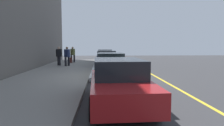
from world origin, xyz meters
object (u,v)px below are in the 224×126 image
object	(u,v)px
pedestrian_navy_coat	(67,56)
parked_car_charcoal	(107,59)
parked_car_green	(111,65)
rolling_suitcase	(71,60)
parked_car_navy	(105,56)
pedestrian_olive_coat	(73,54)
pedestrian_black_coat	(59,55)
parked_car_red	(119,82)

from	to	relation	value
pedestrian_navy_coat	parked_car_charcoal	bearing A→B (deg)	88.91
parked_car_green	rolling_suitcase	world-z (taller)	parked_car_green
parked_car_navy	parked_car_charcoal	xyz separation A→B (m)	(5.82, 0.02, -0.00)
parked_car_charcoal	parked_car_green	bearing A→B (deg)	0.93
parked_car_navy	pedestrian_olive_coat	bearing A→B (deg)	-62.59
pedestrian_black_coat	parked_car_green	bearing A→B (deg)	35.57
parked_car_green	parked_car_red	world-z (taller)	same
pedestrian_black_coat	pedestrian_olive_coat	bearing A→B (deg)	165.69
pedestrian_black_coat	rolling_suitcase	world-z (taller)	pedestrian_black_coat
parked_car_green	rolling_suitcase	xyz separation A→B (m)	(-9.13, -3.82, -0.33)
pedestrian_navy_coat	pedestrian_olive_coat	bearing A→B (deg)	-179.51
parked_car_charcoal	pedestrian_black_coat	xyz separation A→B (m)	(-0.72, -4.42, 0.31)
parked_car_red	rolling_suitcase	size ratio (longest dim) A/B	5.01
rolling_suitcase	parked_car_charcoal	bearing A→B (deg)	46.51
pedestrian_olive_coat	pedestrian_navy_coat	bearing A→B (deg)	0.49
parked_car_navy	parked_car_green	world-z (taller)	same
parked_car_green	pedestrian_olive_coat	size ratio (longest dim) A/B	2.70
parked_car_red	pedestrian_olive_coat	world-z (taller)	pedestrian_olive_coat
parked_car_navy	pedestrian_black_coat	distance (m)	6.75
parked_car_charcoal	pedestrian_olive_coat	xyz separation A→B (m)	(-3.97, -3.59, 0.31)
pedestrian_olive_coat	parked_car_green	bearing A→B (deg)	21.09
parked_car_charcoal	rolling_suitcase	xyz separation A→B (m)	(-3.54, -3.73, -0.33)
pedestrian_black_coat	pedestrian_navy_coat	distance (m)	1.08
parked_car_green	pedestrian_black_coat	bearing A→B (deg)	-144.43
pedestrian_olive_coat	rolling_suitcase	xyz separation A→B (m)	(0.43, -0.13, -0.63)
parked_car_red	pedestrian_navy_coat	xyz separation A→B (m)	(-11.60, -3.64, 0.31)
parked_car_green	parked_car_red	bearing A→B (deg)	-0.15
parked_car_charcoal	pedestrian_navy_coat	bearing A→B (deg)	-91.09
pedestrian_olive_coat	rolling_suitcase	bearing A→B (deg)	-17.26
parked_car_navy	pedestrian_navy_coat	size ratio (longest dim) A/B	2.58
parked_car_green	pedestrian_black_coat	xyz separation A→B (m)	(-6.31, -4.51, 0.31)
parked_car_navy	pedestrian_olive_coat	size ratio (longest dim) A/B	2.60
pedestrian_navy_coat	pedestrian_black_coat	bearing A→B (deg)	-127.23
pedestrian_olive_coat	pedestrian_navy_coat	xyz separation A→B (m)	(3.90, 0.03, 0.01)
parked_car_navy	parked_car_green	bearing A→B (deg)	0.55
pedestrian_black_coat	pedestrian_navy_coat	xyz separation A→B (m)	(0.65, 0.86, 0.00)
parked_car_green	pedestrian_olive_coat	xyz separation A→B (m)	(-9.56, -3.69, 0.30)
parked_car_red	pedestrian_navy_coat	world-z (taller)	pedestrian_navy_coat
pedestrian_black_coat	pedestrian_navy_coat	bearing A→B (deg)	52.77
parked_car_navy	pedestrian_olive_coat	world-z (taller)	pedestrian_olive_coat
parked_car_navy	rolling_suitcase	bearing A→B (deg)	-58.37
parked_car_charcoal	parked_car_red	bearing A→B (deg)	0.37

